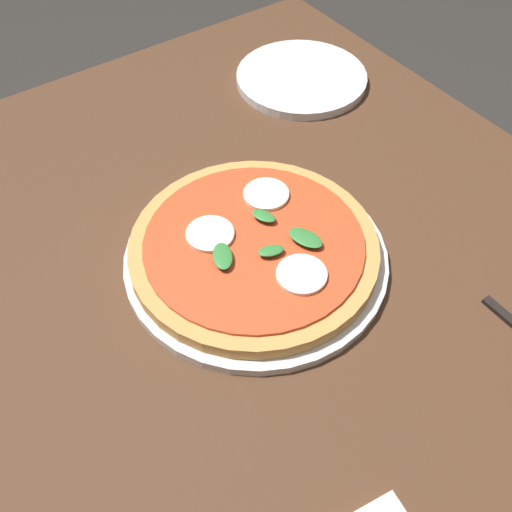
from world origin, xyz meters
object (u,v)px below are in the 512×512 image
at_px(dining_table, 275,347).
at_px(plate_white, 301,78).
at_px(pizza, 254,247).
at_px(serving_tray, 256,258).

distance_m(dining_table, plate_white, 0.47).
bearing_deg(dining_table, pizza, 169.16).
bearing_deg(pizza, serving_tray, 2.18).
bearing_deg(plate_white, pizza, -46.52).
height_order(dining_table, plate_white, plate_white).
xyz_separation_m(dining_table, pizza, (-0.07, 0.01, 0.13)).
bearing_deg(dining_table, plate_white, 138.50).
height_order(dining_table, pizza, pizza).
relative_size(dining_table, pizza, 3.78).
distance_m(serving_tray, pizza, 0.02).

